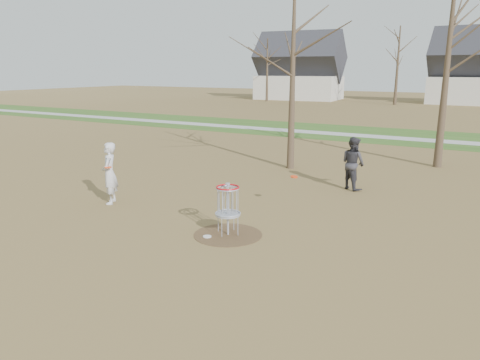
# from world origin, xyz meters

# --- Properties ---
(ground) EXTENTS (160.00, 160.00, 0.00)m
(ground) POSITION_xyz_m (0.00, 0.00, 0.00)
(ground) COLOR brown
(ground) RESTS_ON ground
(green_band) EXTENTS (160.00, 8.00, 0.01)m
(green_band) POSITION_xyz_m (0.00, 21.00, 0.01)
(green_band) COLOR #2D5119
(green_band) RESTS_ON ground
(footpath) EXTENTS (160.00, 1.50, 0.01)m
(footpath) POSITION_xyz_m (0.00, 20.00, 0.01)
(footpath) COLOR #9E9E99
(footpath) RESTS_ON green_band
(dirt_circle) EXTENTS (1.80, 1.80, 0.01)m
(dirt_circle) POSITION_xyz_m (0.00, 0.00, 0.01)
(dirt_circle) COLOR #47331E
(dirt_circle) RESTS_ON ground
(player_standing) EXTENTS (0.78, 0.86, 1.97)m
(player_standing) POSITION_xyz_m (-4.79, 0.64, 0.98)
(player_standing) COLOR silver
(player_standing) RESTS_ON ground
(player_throwing) EXTENTS (1.15, 1.08, 1.89)m
(player_throwing) POSITION_xyz_m (1.38, 6.29, 0.95)
(player_throwing) COLOR #333237
(player_throwing) RESTS_ON ground
(disc_grounded) EXTENTS (0.22, 0.22, 0.02)m
(disc_grounded) POSITION_xyz_m (-0.37, -0.42, 0.02)
(disc_grounded) COLOR silver
(disc_grounded) RESTS_ON dirt_circle
(discs_in_play) EXTENTS (5.39, 2.73, 0.25)m
(discs_in_play) POSITION_xyz_m (-1.88, 1.71, 1.14)
(discs_in_play) COLOR red
(discs_in_play) RESTS_ON ground
(disc_golf_basket) EXTENTS (0.64, 0.64, 1.35)m
(disc_golf_basket) POSITION_xyz_m (0.00, 0.00, 0.91)
(disc_golf_basket) COLOR #9EA3AD
(disc_golf_basket) RESTS_ON ground
(bare_trees) EXTENTS (52.62, 44.98, 9.00)m
(bare_trees) POSITION_xyz_m (1.78, 35.79, 5.35)
(bare_trees) COLOR #382B1E
(bare_trees) RESTS_ON ground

